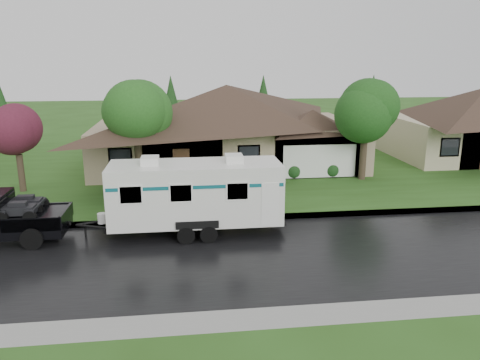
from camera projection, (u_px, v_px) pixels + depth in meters
name	position (u px, v px, depth m)	size (l,w,h in m)	color
ground	(212.00, 238.00, 20.20)	(140.00, 140.00, 0.00)	#2A4F18
road	(215.00, 257.00, 18.28)	(140.00, 8.00, 0.01)	black
curb	(209.00, 219.00, 22.34)	(140.00, 0.50, 0.15)	gray
lawn	(199.00, 162.00, 34.59)	(140.00, 26.00, 0.15)	#2A4F18
house_main	(231.00, 116.00, 32.85)	(19.44, 10.80, 6.90)	tan
tree_left_green	(136.00, 114.00, 26.00)	(3.81, 3.81, 6.30)	#382B1E
tree_red	(16.00, 133.00, 25.99)	(2.95, 2.95, 4.88)	#382B1E
tree_right_green	(366.00, 110.00, 28.42)	(3.76, 3.76, 6.22)	#382B1E
shrub_row	(234.00, 172.00, 29.20)	(13.60, 1.00, 1.00)	#143814
travel_trailer	(196.00, 193.00, 20.41)	(7.82, 2.75, 3.51)	white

